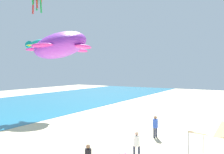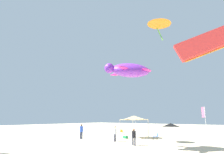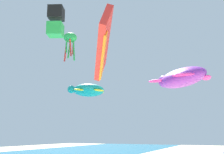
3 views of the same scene
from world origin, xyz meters
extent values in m
cube|color=beige|center=(0.00, 0.00, -0.05)|extent=(120.00, 120.00, 0.10)
cylinder|color=#B7B7BC|center=(-1.09, -1.27, 1.20)|extent=(0.07, 0.07, 2.40)
cylinder|color=#B7B7BC|center=(1.64, -1.62, 1.20)|extent=(0.07, 0.07, 2.40)
cylinder|color=#B7B7BC|center=(-0.73, 1.56, 1.20)|extent=(0.07, 0.07, 2.40)
cylinder|color=#B7B7BC|center=(1.99, 1.21, 1.20)|extent=(0.07, 0.07, 2.40)
cube|color=#D1B784|center=(0.45, -0.03, 2.45)|extent=(3.16, 3.25, 0.10)
pyramid|color=#D1B784|center=(0.45, -0.03, 2.75)|extent=(3.10, 3.18, 0.51)
cylinder|color=silver|center=(-5.48, 1.54, 1.03)|extent=(0.07, 0.10, 2.07)
cone|color=black|center=(-5.47, 1.51, 1.89)|extent=(2.12, 2.13, 0.48)
cylinder|color=black|center=(4.42, -3.39, 0.20)|extent=(0.02, 0.02, 0.40)
cylinder|color=black|center=(4.94, -3.36, 0.20)|extent=(0.02, 0.02, 0.40)
cylinder|color=black|center=(4.39, -2.87, 0.20)|extent=(0.02, 0.02, 0.40)
cylinder|color=black|center=(4.91, -2.84, 0.20)|extent=(0.02, 0.02, 0.40)
cube|color=orange|center=(4.66, -3.11, 0.40)|extent=(0.54, 0.54, 0.03)
cube|color=orange|center=(4.65, -2.82, 0.61)|extent=(0.50, 0.15, 0.41)
cylinder|color=black|center=(-2.71, 0.74, 0.20)|extent=(0.02, 0.02, 0.40)
cylinder|color=black|center=(-3.03, 1.15, 0.20)|extent=(0.02, 0.02, 0.40)
cylinder|color=black|center=(-3.12, 0.42, 0.20)|extent=(0.02, 0.02, 0.40)
cylinder|color=black|center=(-3.44, 0.83, 0.20)|extent=(0.02, 0.02, 0.40)
cube|color=blue|center=(-3.08, 0.79, 0.40)|extent=(0.73, 0.73, 0.03)
cube|color=blue|center=(-3.30, 0.61, 0.61)|extent=(0.41, 0.47, 0.41)
cube|color=#1E8C4C|center=(0.88, 1.54, 0.18)|extent=(0.66, 0.50, 0.36)
cube|color=white|center=(0.88, 1.54, 0.38)|extent=(0.68, 0.52, 0.04)
cylinder|color=silver|center=(-9.21, 1.27, 1.97)|extent=(0.06, 0.06, 3.95)
cube|color=pink|center=(-9.03, 1.27, 3.30)|extent=(0.30, 0.02, 1.10)
cylinder|color=#33384C|center=(5.21, 5.65, 0.43)|extent=(0.17, 0.17, 0.87)
cylinder|color=#33384C|center=(4.88, 5.72, 0.43)|extent=(0.17, 0.17, 0.87)
cylinder|color=blue|center=(5.05, 5.68, 1.25)|extent=(0.45, 0.45, 0.76)
sphere|color=#A87A56|center=(5.05, 5.68, 1.77)|extent=(0.28, 0.28, 0.28)
cylinder|color=#33384C|center=(-3.39, 6.51, 0.38)|extent=(0.15, 0.15, 0.75)
cylinder|color=#33384C|center=(-3.68, 6.59, 0.38)|extent=(0.15, 0.15, 0.75)
cylinder|color=black|center=(-3.54, 6.55, 1.08)|extent=(0.39, 0.39, 0.65)
sphere|color=#A87A56|center=(-3.54, 6.55, 1.53)|extent=(0.25, 0.25, 0.25)
cylinder|color=#33384C|center=(0.01, 4.96, 0.40)|extent=(0.16, 0.16, 0.81)
cylinder|color=#33384C|center=(-0.11, 5.25, 0.40)|extent=(0.16, 0.16, 0.81)
cylinder|color=white|center=(-0.05, 5.11, 1.16)|extent=(0.42, 0.42, 0.70)
sphere|color=beige|center=(-0.05, 5.11, 1.64)|extent=(0.26, 0.26, 0.26)
cone|color=orange|center=(-5.13, 2.46, 14.59)|extent=(3.93, 3.91, 0.71)
cylinder|color=#66D82D|center=(-4.63, 1.38, 13.60)|extent=(0.81, 0.45, 2.09)
cube|color=red|center=(-12.12, 10.66, 7.61)|extent=(4.33, 2.53, 2.81)
cube|color=orange|center=(-12.12, 10.66, 7.02)|extent=(3.17, 1.88, 1.58)
ellipsoid|color=purple|center=(-4.22, 8.00, 7.35)|extent=(5.00, 5.07, 2.16)
sphere|color=purple|center=(-2.84, 9.66, 7.46)|extent=(0.97, 0.97, 0.97)
ellipsoid|color=#E02D9E|center=(-4.61, 9.72, 7.19)|extent=(0.61, 1.51, 0.22)
ellipsoid|color=#E02D9E|center=(-2.46, 7.94, 7.19)|extent=(1.59, 0.86, 0.22)
ellipsoid|color=#E02D9E|center=(-5.87, 7.70, 7.19)|extent=(0.61, 1.51, 0.22)
ellipsoid|color=#E02D9E|center=(-4.22, 6.32, 7.19)|extent=(1.59, 0.86, 0.22)
camera|label=1|loc=(-13.86, -1.35, 5.90)|focal=36.31mm
camera|label=2|loc=(-14.38, 23.97, 2.74)|focal=31.19mm
camera|label=3|loc=(-23.21, 5.16, 3.29)|focal=41.17mm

